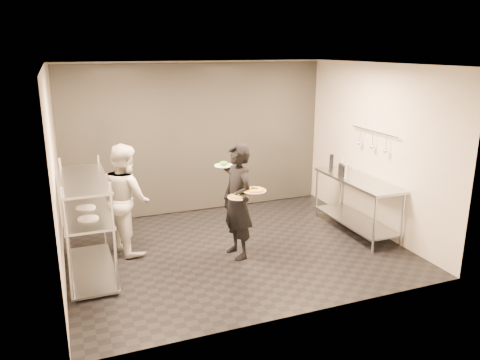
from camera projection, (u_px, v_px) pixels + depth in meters
name	position (u px, v px, depth m)	size (l,w,h in m)	color
room_shell	(211.00, 147.00, 7.96)	(5.00, 4.00, 2.80)	black
pass_rack	(87.00, 221.00, 6.32)	(0.60, 1.60, 1.50)	silver
prep_counter	(357.00, 196.00, 7.87)	(0.60, 1.80, 0.92)	silver
utensil_rail	(373.00, 141.00, 7.71)	(0.07, 1.20, 0.31)	silver
waiter	(238.00, 202.00, 6.83)	(0.63, 0.41, 1.72)	black
chef	(126.00, 199.00, 7.03)	(0.82, 0.64, 1.68)	beige
pizza_plate_near	(238.00, 196.00, 6.57)	(0.30, 0.30, 0.05)	white
pizza_plate_far	(254.00, 190.00, 6.58)	(0.33, 0.33, 0.05)	white
salad_plate	(224.00, 164.00, 6.91)	(0.28, 0.28, 0.07)	white
pos_monitor	(342.00, 170.00, 7.98)	(0.05, 0.26, 0.18)	black
bottle_green	(347.00, 172.00, 7.76)	(0.07, 0.07, 0.25)	#93A093
bottle_clear	(342.00, 164.00, 8.38)	(0.06, 0.06, 0.20)	#93A093
bottle_dark	(331.00, 161.00, 8.47)	(0.07, 0.07, 0.25)	black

